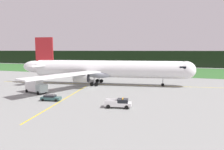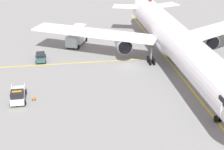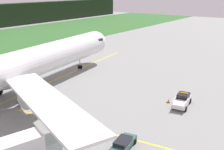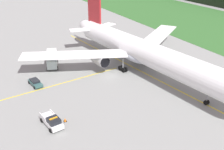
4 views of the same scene
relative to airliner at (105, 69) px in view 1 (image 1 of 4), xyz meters
The scene contains 10 objects.
ground 9.50m from the airliner, 97.54° to the right, with size 320.00×320.00×0.00m, color gray.
grass_verge 50.72m from the airliner, 91.20° to the left, with size 320.00×49.47×0.04m, color #2F612A.
distant_tree_line 83.65m from the airliner, 90.72° to the left, with size 288.00×6.56×10.82m, color black.
taxiway_centerline_main 5.11m from the airliner, ahead, with size 75.62×0.30×0.01m, color yellow.
taxiway_centerline_spur 22.33m from the airliner, 95.62° to the right, with size 34.60×0.30×0.01m, color yellow.
airliner is the anchor object (origin of this frame).
ops_pickup_truck 28.13m from the airliner, 64.56° to the right, with size 5.50×2.94×1.94m.
catering_truck 22.48m from the airliner, 125.73° to the right, with size 6.86×4.20×3.90m.
staff_car 25.05m from the airliner, 99.73° to the right, with size 4.60×2.50×1.30m.
apron_cone 26.12m from the airliner, 62.84° to the right, with size 0.54×0.54×0.68m.
Camera 1 is at (23.57, -55.10, 11.26)m, focal length 32.92 mm.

